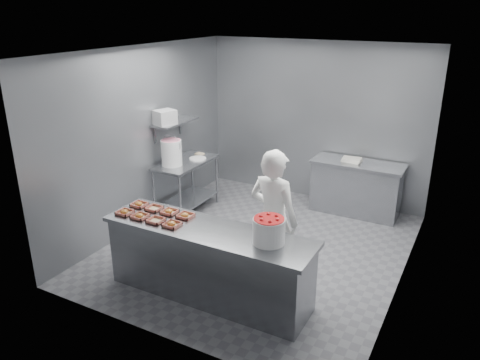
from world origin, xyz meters
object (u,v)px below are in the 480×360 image
object	(u,v)px
tray_6	(169,212)
tray_4	(139,204)
back_counter	(356,188)
worker	(273,220)
glaze_bucket	(171,152)
prep_table	(186,179)
tray_2	(156,220)
strawberry_tub	(269,230)
service_counter	(209,262)
tray_1	(140,216)
appliance	(165,117)
tray_0	(125,212)
tray_7	(185,216)
tray_3	(172,224)
tray_5	(154,208)

from	to	relation	value
tray_6	tray_4	bearing A→B (deg)	180.00
back_counter	worker	size ratio (longest dim) A/B	0.84
glaze_bucket	worker	bearing A→B (deg)	-25.27
prep_table	glaze_bucket	size ratio (longest dim) A/B	2.36
tray_2	strawberry_tub	xyz separation A→B (m)	(1.41, 0.17, 0.14)
service_counter	worker	xyz separation A→B (m)	(0.56, 0.60, 0.44)
tray_6	tray_1	bearing A→B (deg)	-131.06
glaze_bucket	appliance	size ratio (longest dim) A/B	1.67
tray_4	back_counter	bearing A→B (deg)	56.89
prep_table	appliance	bearing A→B (deg)	-122.20
tray_2	worker	size ratio (longest dim) A/B	0.10
tray_0	tray_7	xyz separation A→B (m)	(0.72, 0.28, 0.00)
tray_1	appliance	size ratio (longest dim) A/B	0.61
tray_2	back_counter	bearing A→B (deg)	65.46
tray_0	tray_7	bearing A→B (deg)	20.94
tray_3	appliance	distance (m)	2.42
tray_2	tray_0	bearing A→B (deg)	-180.00
tray_0	tray_5	world-z (taller)	tray_0
tray_5	worker	distance (m)	1.52
tray_3	tray_1	bearing A→B (deg)	180.00
tray_1	tray_5	xyz separation A→B (m)	(0.00, 0.28, -0.00)
tray_3	tray_7	size ratio (longest dim) A/B	1.00
prep_table	glaze_bucket	distance (m)	0.60
glaze_bucket	appliance	xyz separation A→B (m)	(-0.09, -0.00, 0.56)
glaze_bucket	tray_6	bearing A→B (deg)	-55.05
worker	appliance	bearing A→B (deg)	-16.50
prep_table	tray_6	size ratio (longest dim) A/B	6.40
prep_table	glaze_bucket	world-z (taller)	glaze_bucket
service_counter	tray_0	world-z (taller)	tray_0
tray_2	tray_4	world-z (taller)	tray_4
prep_table	tray_3	size ratio (longest dim) A/B	6.40
tray_1	tray_4	bearing A→B (deg)	131.06
service_counter	tray_1	xyz separation A→B (m)	(-0.89, -0.14, 0.47)
prep_table	tray_7	xyz separation A→B (m)	(1.24, -1.81, 0.33)
prep_table	tray_5	bearing A→B (deg)	-67.16
tray_4	appliance	world-z (taller)	appliance
appliance	worker	bearing A→B (deg)	-4.55
tray_2	tray_6	bearing A→B (deg)	90.63
service_counter	tray_7	xyz separation A→B (m)	(-0.41, 0.14, 0.47)
tray_1	tray_7	xyz separation A→B (m)	(0.48, 0.28, 0.00)
tray_2	tray_5	distance (m)	0.37
service_counter	strawberry_tub	world-z (taller)	strawberry_tub
back_counter	tray_3	world-z (taller)	tray_3
tray_1	tray_7	distance (m)	0.55
tray_0	tray_3	xyz separation A→B (m)	(0.72, 0.00, 0.00)
tray_1	worker	size ratio (longest dim) A/B	0.10
service_counter	tray_1	distance (m)	1.02
back_counter	tray_3	distance (m)	3.66
service_counter	tray_1	size ratio (longest dim) A/B	13.88
tray_6	appliance	xyz separation A→B (m)	(-1.17, 1.54, 0.76)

